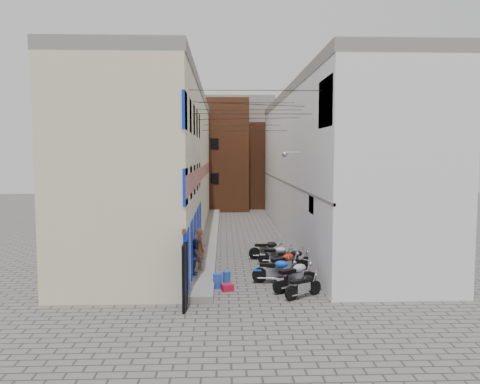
{
  "coord_description": "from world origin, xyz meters",
  "views": [
    {
      "loc": [
        -1.23,
        -15.67,
        5.14
      ],
      "look_at": [
        -0.31,
        10.37,
        3.0
      ],
      "focal_mm": 35.0,
      "sensor_mm": 36.0,
      "label": 1
    }
  ],
  "objects": [
    {
      "name": "building_far_brick_right",
      "position": [
        3.0,
        30.0,
        4.0
      ],
      "size": [
        5.0,
        6.0,
        8.0
      ],
      "primitive_type": "cube",
      "color": "brown",
      "rests_on": "ground"
    },
    {
      "name": "motorcycle_f",
      "position": [
        1.23,
        5.66,
        0.5
      ],
      "size": [
        1.76,
        0.63,
        1.0
      ],
      "primitive_type": null,
      "rotation": [
        0.0,
        0.0,
        -1.62
      ],
      "color": "#BCBAC0",
      "rests_on": "ground"
    },
    {
      "name": "motorcycle_e",
      "position": [
        1.81,
        4.68,
        0.53
      ],
      "size": [
        1.86,
        0.7,
        1.06
      ],
      "primitive_type": null,
      "rotation": [
        0.0,
        0.0,
        -1.64
      ],
      "color": "black",
      "rests_on": "ground"
    },
    {
      "name": "building_right",
      "position": [
        5.0,
        13.0,
        4.51
      ],
      "size": [
        5.94,
        26.0,
        9.0
      ],
      "color": "white",
      "rests_on": "ground"
    },
    {
      "name": "building_far_brick_left",
      "position": [
        -2.0,
        28.0,
        5.0
      ],
      "size": [
        6.0,
        6.0,
        10.0
      ],
      "primitive_type": "cube",
      "color": "brown",
      "rests_on": "ground"
    },
    {
      "name": "red_crate",
      "position": [
        -1.09,
        1.51,
        0.13
      ],
      "size": [
        0.5,
        0.43,
        0.26
      ],
      "primitive_type": "cube",
      "rotation": [
        0.0,
        0.0,
        0.32
      ],
      "color": "#B80D2D",
      "rests_on": "ground"
    },
    {
      "name": "motorcycle_d",
      "position": [
        1.32,
        3.59,
        0.57
      ],
      "size": [
        1.98,
        1.64,
        1.14
      ],
      "primitive_type": null,
      "rotation": [
        0.0,
        0.0,
        -0.96
      ],
      "color": "#AB230C",
      "rests_on": "ground"
    },
    {
      "name": "motorcycle_c",
      "position": [
        0.85,
        2.52,
        0.56
      ],
      "size": [
        1.97,
        0.76,
        1.12
      ],
      "primitive_type": null,
      "rotation": [
        0.0,
        0.0,
        -1.65
      ],
      "color": "blue",
      "rests_on": "ground"
    },
    {
      "name": "far_shopfront",
      "position": [
        0.0,
        25.2,
        1.2
      ],
      "size": [
        2.0,
        0.3,
        2.4
      ],
      "primitive_type": "cube",
      "color": "black",
      "rests_on": "ground"
    },
    {
      "name": "water_jug_near",
      "position": [
        -1.47,
        1.92,
        0.28
      ],
      "size": [
        0.43,
        0.43,
        0.56
      ],
      "primitive_type": "cylinder",
      "rotation": [
        0.0,
        0.0,
        0.23
      ],
      "color": "blue",
      "rests_on": "ground"
    },
    {
      "name": "plinth",
      "position": [
        -2.05,
        13.0,
        0.12
      ],
      "size": [
        0.9,
        26.0,
        0.25
      ],
      "primitive_type": "cube",
      "color": "gray",
      "rests_on": "ground"
    },
    {
      "name": "water_jug_far",
      "position": [
        -1.12,
        2.53,
        0.24
      ],
      "size": [
        0.31,
        0.31,
        0.48
      ],
      "primitive_type": "cylinder",
      "rotation": [
        0.0,
        0.0,
        -0.01
      ],
      "color": "#224FAB",
      "rests_on": "ground"
    },
    {
      "name": "motorcycle_g",
      "position": [
        0.9,
        6.72,
        0.53
      ],
      "size": [
        1.86,
        0.65,
        1.06
      ],
      "primitive_type": null,
      "rotation": [
        0.0,
        0.0,
        -1.61
      ],
      "color": "black",
      "rests_on": "ground"
    },
    {
      "name": "person_b",
      "position": [
        -2.35,
        3.08,
        0.97
      ],
      "size": [
        0.57,
        0.72,
        1.44
      ],
      "primitive_type": "imported",
      "rotation": [
        0.0,
        0.0,
        1.53
      ],
      "color": "#303549",
      "rests_on": "plinth"
    },
    {
      "name": "ground",
      "position": [
        0.0,
        0.0,
        0.0
      ],
      "size": [
        90.0,
        90.0,
        0.0
      ],
      "primitive_type": "plane",
      "color": "#5F5C59",
      "rests_on": "ground"
    },
    {
      "name": "motorcycle_a",
      "position": [
        1.61,
        0.61,
        0.48
      ],
      "size": [
        1.68,
        1.37,
        0.97
      ],
      "primitive_type": null,
      "rotation": [
        0.0,
        0.0,
        -0.98
      ],
      "color": "black",
      "rests_on": "ground"
    },
    {
      "name": "motorcycle_b",
      "position": [
        1.45,
        1.48,
        0.6
      ],
      "size": [
        2.1,
        1.71,
        1.21
      ],
      "primitive_type": null,
      "rotation": [
        0.0,
        0.0,
        -0.98
      ],
      "color": "#A9A9AD",
      "rests_on": "ground"
    },
    {
      "name": "overhead_wires",
      "position": [
        0.0,
        7.64,
        7.12
      ],
      "size": [
        5.8,
        13.02,
        1.32
      ],
      "color": "black",
      "rests_on": "ground"
    },
    {
      "name": "person_a",
      "position": [
        -2.22,
        3.87,
        1.13
      ],
      "size": [
        0.63,
        0.75,
        1.75
      ],
      "primitive_type": "imported",
      "rotation": [
        0.0,
        0.0,
        1.95
      ],
      "color": "#955936",
      "rests_on": "plinth"
    },
    {
      "name": "building_left",
      "position": [
        -4.98,
        12.95,
        4.5
      ],
      "size": [
        5.1,
        27.0,
        9.0
      ],
      "color": "beige",
      "rests_on": "ground"
    },
    {
      "name": "building_far_concrete",
      "position": [
        0.0,
        34.0,
        5.5
      ],
      "size": [
        8.0,
        5.0,
        11.0
      ],
      "primitive_type": "cube",
      "color": "gray",
      "rests_on": "ground"
    }
  ]
}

